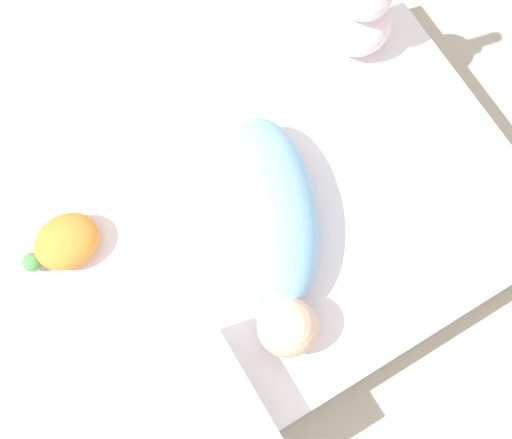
{
  "coord_description": "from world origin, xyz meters",
  "views": [
    {
      "loc": [
        0.18,
        0.36,
        1.68
      ],
      "look_at": [
        -0.03,
        0.0,
        0.27
      ],
      "focal_mm": 50.0,
      "sensor_mm": 36.0,
      "label": 1
    }
  ],
  "objects_px": {
    "swaddled_baby": "(272,225)",
    "bunny_plush": "(360,11)",
    "pillow": "(186,429)",
    "turtle_plush": "(65,243)"
  },
  "relations": [
    {
      "from": "swaddled_baby",
      "to": "bunny_plush",
      "type": "xyz_separation_m",
      "value": [
        -0.4,
        -0.3,
        0.05
      ]
    },
    {
      "from": "pillow",
      "to": "turtle_plush",
      "type": "xyz_separation_m",
      "value": [
        0.03,
        -0.45,
        -0.02
      ]
    },
    {
      "from": "pillow",
      "to": "bunny_plush",
      "type": "height_order",
      "value": "bunny_plush"
    },
    {
      "from": "bunny_plush",
      "to": "turtle_plush",
      "type": "relative_size",
      "value": 2.01
    },
    {
      "from": "pillow",
      "to": "bunny_plush",
      "type": "xyz_separation_m",
      "value": [
        -0.75,
        -0.56,
        0.06
      ]
    },
    {
      "from": "pillow",
      "to": "turtle_plush",
      "type": "distance_m",
      "value": 0.45
    },
    {
      "from": "pillow",
      "to": "bunny_plush",
      "type": "distance_m",
      "value": 0.94
    },
    {
      "from": "pillow",
      "to": "bunny_plush",
      "type": "bearing_deg",
      "value": -143.5
    },
    {
      "from": "bunny_plush",
      "to": "turtle_plush",
      "type": "distance_m",
      "value": 0.8
    },
    {
      "from": "pillow",
      "to": "turtle_plush",
      "type": "relative_size",
      "value": 1.72
    }
  ]
}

